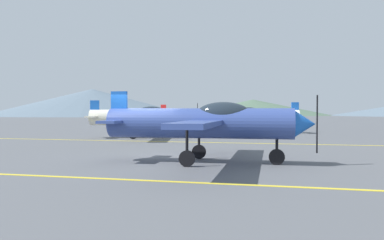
{
  "coord_description": "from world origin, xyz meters",
  "views": [
    {
      "loc": [
        5.14,
        -13.95,
        1.88
      ],
      "look_at": [
        -1.39,
        14.0,
        1.2
      ],
      "focal_mm": 35.77,
      "sensor_mm": 36.0,
      "label": 1
    }
  ],
  "objects": [
    {
      "name": "ground_plane",
      "position": [
        0.0,
        0.0,
        0.0
      ],
      "size": [
        400.0,
        400.0,
        0.0
      ],
      "primitive_type": "plane",
      "color": "#54565B"
    },
    {
      "name": "hill_centerleft",
      "position": [
        -7.12,
        157.52,
        3.5
      ],
      "size": [
        67.15,
        67.15,
        7.0
      ],
      "primitive_type": "cone",
      "color": "#4C6651",
      "rests_on": "ground_plane"
    },
    {
      "name": "airplane_near",
      "position": [
        2.53,
        -0.43,
        1.47
      ],
      "size": [
        7.56,
        8.72,
        2.62
      ],
      "color": "#33478C",
      "rests_on": "ground_plane"
    },
    {
      "name": "apron_line_near",
      "position": [
        0.0,
        -4.27,
        0.01
      ],
      "size": [
        80.0,
        0.16,
        0.01
      ],
      "primitive_type": "cube",
      "color": "yellow",
      "rests_on": "ground_plane"
    },
    {
      "name": "car_sedan",
      "position": [
        4.89,
        32.89,
        0.84
      ],
      "size": [
        4.56,
        2.65,
        1.62
      ],
      "color": "white",
      "rests_on": "ground_plane"
    },
    {
      "name": "airplane_back",
      "position": [
        -4.83,
        28.55,
        1.47
      ],
      "size": [
        7.56,
        8.72,
        2.62
      ],
      "color": "silver",
      "rests_on": "ground_plane"
    },
    {
      "name": "apron_line_far",
      "position": [
        0.0,
        8.36,
        0.01
      ],
      "size": [
        80.0,
        0.16,
        0.01
      ],
      "primitive_type": "cube",
      "color": "yellow",
      "rests_on": "ground_plane"
    },
    {
      "name": "airplane_mid",
      "position": [
        -4.23,
        11.11,
        1.47
      ],
      "size": [
        7.66,
        8.73,
        2.62
      ],
      "color": "silver",
      "rests_on": "ground_plane"
    },
    {
      "name": "airplane_far",
      "position": [
        2.99,
        18.75,
        1.47
      ],
      "size": [
        7.66,
        8.73,
        2.62
      ],
      "color": "white",
      "rests_on": "ground_plane"
    },
    {
      "name": "hill_left",
      "position": [
        -68.98,
        126.69,
        5.37
      ],
      "size": [
        81.75,
        81.75,
        10.74
      ],
      "primitive_type": "cone",
      "color": "slate",
      "rests_on": "ground_plane"
    }
  ]
}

